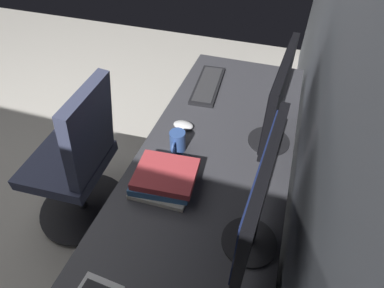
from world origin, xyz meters
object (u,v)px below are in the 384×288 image
at_px(office_chair, 79,167).
at_px(monitor_secondary, 278,99).
at_px(monitor_primary, 259,199).
at_px(book_stack_near, 164,179).
at_px(mouse_main, 183,125).
at_px(coffee_mug, 177,141).
at_px(keyboard_spare, 208,85).

bearing_deg(office_chair, monitor_secondary, 103.34).
distance_m(monitor_primary, book_stack_near, 0.47).
xyz_separation_m(monitor_secondary, office_chair, (0.23, -0.99, -0.53)).
bearing_deg(office_chair, book_stack_near, 73.61).
relative_size(mouse_main, office_chair, 0.11).
bearing_deg(coffee_mug, mouse_main, -170.30).
height_order(monitor_secondary, mouse_main, monitor_secondary).
relative_size(book_stack_near, office_chair, 0.28).
distance_m(mouse_main, coffee_mug, 0.16).
height_order(monitor_primary, coffee_mug, monitor_primary).
distance_m(monitor_primary, office_chair, 1.18).
bearing_deg(office_chair, keyboard_spare, 136.75).
bearing_deg(mouse_main, monitor_primary, 39.24).
height_order(monitor_primary, office_chair, monitor_primary).
relative_size(monitor_primary, book_stack_near, 1.80).
relative_size(monitor_primary, office_chair, 0.51).
distance_m(monitor_secondary, mouse_main, 0.49).
distance_m(mouse_main, office_chair, 0.66).
height_order(monitor_primary, monitor_secondary, monitor_primary).
relative_size(monitor_secondary, keyboard_spare, 1.22).
bearing_deg(mouse_main, keyboard_spare, 177.98).
bearing_deg(monitor_primary, monitor_secondary, -179.21).
bearing_deg(office_chair, monitor_primary, 71.81).
bearing_deg(office_chair, mouse_main, 110.03).
relative_size(monitor_secondary, office_chair, 0.54).
bearing_deg(monitor_secondary, mouse_main, -86.04).
relative_size(coffee_mug, office_chair, 0.12).
distance_m(keyboard_spare, coffee_mug, 0.57).
distance_m(monitor_primary, mouse_main, 0.73).
distance_m(keyboard_spare, mouse_main, 0.41).
xyz_separation_m(keyboard_spare, book_stack_near, (0.79, 0.04, 0.03)).
bearing_deg(mouse_main, office_chair, -69.97).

